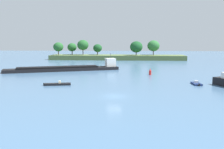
# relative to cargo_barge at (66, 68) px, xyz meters

# --- Properties ---
(ground_plane) EXTENTS (400.00, 400.00, 0.00)m
(ground_plane) POSITION_rel_cargo_barge_xyz_m (18.16, -37.86, -0.83)
(ground_plane) COLOR #476B8E
(treeline_island) EXTENTS (68.92, 12.39, 10.16)m
(treeline_island) POSITION_rel_cargo_barge_xyz_m (12.87, 50.81, 2.16)
(treeline_island) COLOR #566B3D
(treeline_island) RESTS_ON ground
(cargo_barge) EXTENTS (36.17, 17.87, 5.60)m
(cargo_barge) POSITION_rel_cargo_barge_xyz_m (0.00, 0.00, 0.00)
(cargo_barge) COLOR black
(cargo_barge) RESTS_ON ground
(small_motorboat) EXTENTS (6.04, 2.59, 0.95)m
(small_motorboat) POSITION_rel_cargo_barge_xyz_m (4.93, -27.21, -0.58)
(small_motorboat) COLOR black
(small_motorboat) RESTS_ON ground
(fishing_skiff) EXTENTS (1.83, 4.21, 0.86)m
(fishing_skiff) POSITION_rel_cargo_barge_xyz_m (36.01, -24.15, -0.61)
(fishing_skiff) COLOR navy
(fishing_skiff) RESTS_ON ground
(channel_buoy_red) EXTENTS (0.70, 0.70, 1.90)m
(channel_buoy_red) POSITION_rel_cargo_barge_xyz_m (26.79, -8.46, -0.02)
(channel_buoy_red) COLOR red
(channel_buoy_red) RESTS_ON ground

